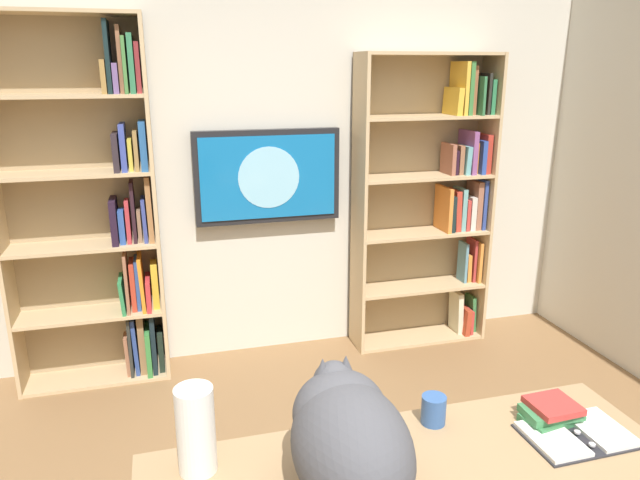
% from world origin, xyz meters
% --- Properties ---
extents(wall_back, '(4.52, 0.06, 2.70)m').
position_xyz_m(wall_back, '(0.00, -2.23, 1.35)').
color(wall_back, beige).
rests_on(wall_back, ground).
extents(bookshelf_left, '(0.94, 0.28, 1.98)m').
position_xyz_m(bookshelf_left, '(-1.20, -2.06, 1.03)').
color(bookshelf_left, tan).
rests_on(bookshelf_left, ground).
extents(bookshelf_right, '(0.88, 0.28, 2.18)m').
position_xyz_m(bookshelf_right, '(0.97, -2.06, 1.05)').
color(bookshelf_right, tan).
rests_on(bookshelf_right, ground).
extents(wall_mounted_tv, '(0.93, 0.07, 0.59)m').
position_xyz_m(wall_mounted_tv, '(-0.05, -2.15, 1.21)').
color(wall_mounted_tv, black).
extents(cat, '(0.31, 0.58, 0.34)m').
position_xyz_m(cat, '(0.18, 0.24, 0.95)').
color(cat, '#4C4C51').
rests_on(cat, desk).
extents(open_binder, '(0.33, 0.22, 0.02)m').
position_xyz_m(open_binder, '(-0.59, 0.20, 0.78)').
color(open_binder, '#26262B').
rests_on(open_binder, desk).
extents(paper_towel_roll, '(0.11, 0.11, 0.26)m').
position_xyz_m(paper_towel_roll, '(0.57, 0.04, 0.91)').
color(paper_towel_roll, white).
rests_on(paper_towel_roll, desk).
extents(coffee_mug, '(0.08, 0.08, 0.10)m').
position_xyz_m(coffee_mug, '(-0.18, 0.01, 0.82)').
color(coffee_mug, '#335999').
rests_on(coffee_mug, desk).
extents(desk_book_stack, '(0.20, 0.15, 0.07)m').
position_xyz_m(desk_book_stack, '(-0.56, 0.11, 0.81)').
color(desk_book_stack, '#387A47').
rests_on(desk_book_stack, desk).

